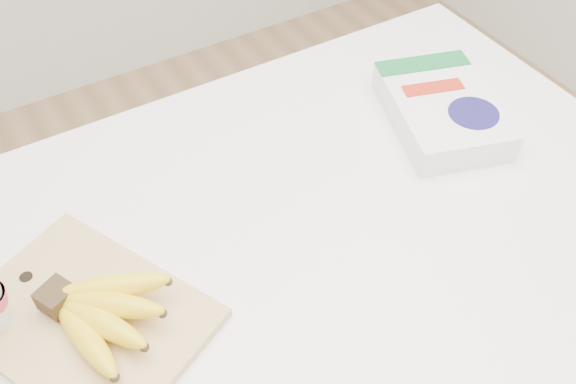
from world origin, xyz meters
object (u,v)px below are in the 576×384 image
(table, at_px, (295,383))
(cereal_box, at_px, (442,110))
(cutting_board, at_px, (86,319))
(bananas, at_px, (100,312))

(table, bearing_deg, cereal_box, 15.35)
(table, bearing_deg, cutting_board, 176.46)
(table, distance_m, bananas, 0.64)
(cutting_board, bearing_deg, bananas, -76.45)
(cereal_box, bearing_deg, bananas, -153.61)
(cutting_board, distance_m, cereal_box, 0.75)
(table, height_order, cereal_box, cereal_box)
(bananas, bearing_deg, cutting_board, 129.64)
(cutting_board, relative_size, bananas, 1.74)
(table, xyz_separation_m, cutting_board, (-0.35, 0.02, 0.52))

